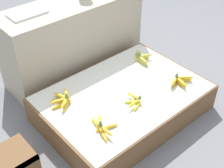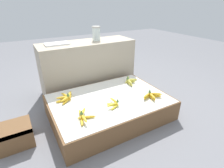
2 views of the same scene
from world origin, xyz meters
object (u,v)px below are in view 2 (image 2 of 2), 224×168
(banana_bunch_front_midright, at_px, (151,95))
(banana_bunch_middle_midright, at_px, (129,81))
(foam_tray_white, at_px, (57,44))
(banana_bunch_front_left, at_px, (83,116))
(banana_bunch_front_midleft, at_px, (114,103))
(wooden_crate, at_px, (14,135))
(banana_bunch_middle_left, at_px, (66,98))
(glass_jar, at_px, (96,33))

(banana_bunch_front_midright, xyz_separation_m, banana_bunch_middle_midright, (0.01, 0.43, 0.00))
(foam_tray_white, bearing_deg, banana_bunch_front_left, -93.83)
(banana_bunch_front_midleft, bearing_deg, foam_tray_white, 107.60)
(wooden_crate, relative_size, banana_bunch_middle_left, 1.44)
(banana_bunch_middle_midright, xyz_separation_m, foam_tray_white, (-0.72, 0.54, 0.44))
(wooden_crate, bearing_deg, banana_bunch_front_midleft, -11.69)
(banana_bunch_front_midleft, height_order, banana_bunch_middle_left, banana_bunch_middle_left)
(banana_bunch_front_midright, bearing_deg, wooden_crate, 169.30)
(banana_bunch_front_left, bearing_deg, banana_bunch_front_midright, -0.96)
(banana_bunch_middle_midright, bearing_deg, banana_bunch_front_midleft, -139.84)
(banana_bunch_front_midright, bearing_deg, banana_bunch_middle_midright, 88.85)
(banana_bunch_middle_left, bearing_deg, banana_bunch_front_left, -84.99)
(banana_bunch_middle_left, height_order, glass_jar, glass_jar)
(banana_bunch_middle_left, relative_size, foam_tray_white, 0.75)
(banana_bunch_middle_midright, height_order, foam_tray_white, foam_tray_white)
(wooden_crate, distance_m, banana_bunch_front_left, 0.64)
(banana_bunch_front_midleft, distance_m, glass_jar, 1.06)
(banana_bunch_front_midleft, relative_size, foam_tray_white, 0.62)
(wooden_crate, bearing_deg, banana_bunch_front_left, -22.97)
(wooden_crate, relative_size, banana_bunch_middle_midright, 1.36)
(wooden_crate, xyz_separation_m, glass_jar, (1.16, 0.70, 0.69))
(foam_tray_white, bearing_deg, glass_jar, -2.17)
(wooden_crate, xyz_separation_m, banana_bunch_middle_left, (0.53, 0.16, 0.16))
(wooden_crate, bearing_deg, glass_jar, 31.08)
(banana_bunch_front_midright, bearing_deg, banana_bunch_front_left, 179.04)
(wooden_crate, distance_m, banana_bunch_middle_midright, 1.37)
(banana_bunch_front_left, xyz_separation_m, banana_bunch_front_midright, (0.78, -0.01, 0.00))
(banana_bunch_front_left, bearing_deg, banana_bunch_middle_left, 95.01)
(banana_bunch_front_midright, distance_m, banana_bunch_middle_left, 0.91)
(glass_jar, distance_m, foam_tray_white, 0.53)
(foam_tray_white, bearing_deg, banana_bunch_front_midright, -53.75)
(banana_bunch_front_midleft, bearing_deg, banana_bunch_middle_midright, 40.16)
(banana_bunch_front_midleft, height_order, banana_bunch_front_midright, banana_bunch_front_midright)
(banana_bunch_front_midleft, bearing_deg, banana_bunch_front_midright, -8.52)
(banana_bunch_middle_midright, bearing_deg, banana_bunch_front_midright, -91.15)
(banana_bunch_front_midright, relative_size, banana_bunch_middle_midright, 1.03)
(banana_bunch_middle_left, xyz_separation_m, banana_bunch_middle_midright, (0.82, 0.02, 0.01))
(banana_bunch_front_left, distance_m, foam_tray_white, 1.06)
(banana_bunch_front_midleft, xyz_separation_m, banana_bunch_middle_left, (-0.39, 0.35, 0.00))
(wooden_crate, bearing_deg, foam_tray_white, 48.57)
(foam_tray_white, bearing_deg, wooden_crate, -131.43)
(banana_bunch_front_left, relative_size, banana_bunch_middle_midright, 1.08)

